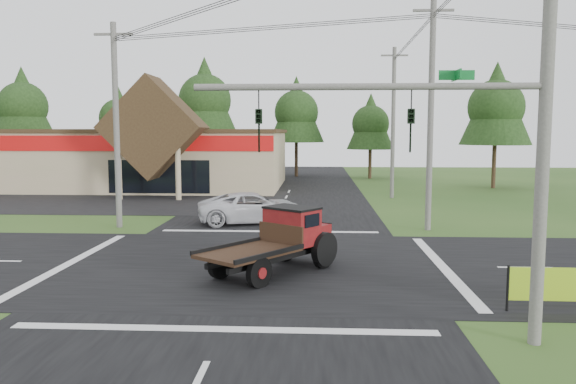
{
  "coord_description": "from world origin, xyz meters",
  "views": [
    {
      "loc": [
        2.37,
        -20.57,
        4.97
      ],
      "look_at": [
        1.01,
        5.25,
        2.2
      ],
      "focal_mm": 35.0,
      "sensor_mm": 36.0,
      "label": 1
    }
  ],
  "objects": [
    {
      "name": "tree_row_c",
      "position": [
        -10.0,
        41.0,
        8.72
      ],
      "size": [
        7.28,
        7.28,
        13.13
      ],
      "color": "#332316",
      "rests_on": "ground"
    },
    {
      "name": "parking_apron",
      "position": [
        -14.0,
        19.0,
        0.01
      ],
      "size": [
        28.0,
        14.0,
        0.02
      ],
      "primitive_type": "cube",
      "color": "black",
      "rests_on": "ground"
    },
    {
      "name": "tree_row_d",
      "position": [
        0.0,
        42.0,
        7.38
      ],
      "size": [
        6.16,
        6.16,
        11.11
      ],
      "color": "#332316",
      "rests_on": "ground"
    },
    {
      "name": "tree_side_ne",
      "position": [
        18.0,
        30.0,
        7.38
      ],
      "size": [
        6.16,
        6.16,
        11.11
      ],
      "color": "#332316",
      "rests_on": "ground"
    },
    {
      "name": "utility_pole_ne",
      "position": [
        8.0,
        8.0,
        5.89
      ],
      "size": [
        2.0,
        0.3,
        11.5
      ],
      "color": "#595651",
      "rests_on": "ground"
    },
    {
      "name": "tree_row_e",
      "position": [
        8.0,
        40.0,
        6.03
      ],
      "size": [
        5.04,
        5.04,
        9.09
      ],
      "color": "#332316",
      "rests_on": "ground"
    },
    {
      "name": "white_pickup",
      "position": [
        -1.12,
        9.7,
        0.84
      ],
      "size": [
        6.54,
        4.12,
        1.68
      ],
      "primitive_type": "imported",
      "rotation": [
        0.0,
        0.0,
        1.81
      ],
      "color": "silver",
      "rests_on": "ground"
    },
    {
      "name": "road_ew",
      "position": [
        0.0,
        0.0,
        0.01
      ],
      "size": [
        120.0,
        12.0,
        0.02
      ],
      "primitive_type": "cube",
      "color": "black",
      "rests_on": "ground"
    },
    {
      "name": "tree_row_b",
      "position": [
        -20.0,
        42.0,
        6.7
      ],
      "size": [
        5.6,
        5.6,
        10.1
      ],
      "color": "#332316",
      "rests_on": "ground"
    },
    {
      "name": "utility_pole_nr",
      "position": [
        7.5,
        -7.5,
        5.64
      ],
      "size": [
        2.0,
        0.3,
        11.0
      ],
      "color": "#595651",
      "rests_on": "ground"
    },
    {
      "name": "utility_pole_n",
      "position": [
        8.0,
        22.0,
        5.74
      ],
      "size": [
        2.0,
        0.3,
        11.2
      ],
      "color": "#595651",
      "rests_on": "ground"
    },
    {
      "name": "traffic_signal_mast",
      "position": [
        5.82,
        -7.5,
        4.43
      ],
      "size": [
        8.12,
        0.24,
        7.0
      ],
      "color": "#595651",
      "rests_on": "ground"
    },
    {
      "name": "antique_flatbed_truck",
      "position": [
        0.78,
        -1.3,
        1.16
      ],
      "size": [
        5.02,
        5.68,
        2.31
      ],
      "primitive_type": null,
      "rotation": [
        0.0,
        0.0,
        -0.65
      ],
      "color": "#560C0F",
      "rests_on": "ground"
    },
    {
      "name": "ground",
      "position": [
        0.0,
        0.0,
        0.0
      ],
      "size": [
        120.0,
        120.0,
        0.0
      ],
      "primitive_type": "plane",
      "color": "#2C4E1C",
      "rests_on": "ground"
    },
    {
      "name": "tree_row_a",
      "position": [
        -30.0,
        40.0,
        8.05
      ],
      "size": [
        6.72,
        6.72,
        12.12
      ],
      "color": "#332316",
      "rests_on": "ground"
    },
    {
      "name": "utility_pole_nw",
      "position": [
        -8.0,
        8.0,
        5.39
      ],
      "size": [
        2.0,
        0.3,
        10.5
      ],
      "color": "#595651",
      "rests_on": "ground"
    },
    {
      "name": "road_ns",
      "position": [
        0.0,
        0.0,
        0.01
      ],
      "size": [
        12.0,
        120.0,
        0.02
      ],
      "primitive_type": "cube",
      "color": "black",
      "rests_on": "ground"
    },
    {
      "name": "cvs_building",
      "position": [
        -15.7,
        29.57,
        2.78
      ],
      "size": [
        30.4,
        18.2,
        9.19
      ],
      "color": "tan",
      "rests_on": "ground"
    }
  ]
}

